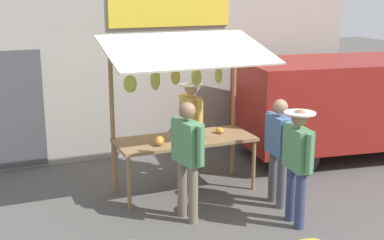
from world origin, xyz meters
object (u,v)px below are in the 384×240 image
object	(u,v)px
market_stall	(183,96)
vendor_with_sunhat	(191,120)
shopper_with_ponytail	(279,145)
parked_van	(347,99)
shopper_with_shopping_bag	(298,158)
shopper_in_striped_shirt	(188,152)

from	to	relation	value
market_stall	vendor_with_sunhat	world-z (taller)	market_stall
vendor_with_sunhat	shopper_with_ponytail	size ratio (longest dim) A/B	1.00
market_stall	parked_van	size ratio (longest dim) A/B	0.54
market_stall	shopper_with_shopping_bag	bearing A→B (deg)	118.44
shopper_with_ponytail	parked_van	world-z (taller)	parked_van
vendor_with_sunhat	parked_van	world-z (taller)	parked_van
market_stall	vendor_with_sunhat	xyz separation A→B (m)	(-0.43, -0.71, -0.60)
shopper_with_ponytail	shopper_with_shopping_bag	size ratio (longest dim) A/B	1.00
vendor_with_sunhat	market_stall	bearing A→B (deg)	-35.28
market_stall	shopper_with_shopping_bag	world-z (taller)	market_stall
shopper_in_striped_shirt	vendor_with_sunhat	bearing A→B (deg)	-34.27
vendor_with_sunhat	shopper_with_shopping_bag	bearing A→B (deg)	7.73
shopper_with_ponytail	market_stall	bearing A→B (deg)	48.60
vendor_with_sunhat	shopper_with_shopping_bag	distance (m)	2.55
shopper_with_ponytail	shopper_in_striped_shirt	distance (m)	1.44
shopper_in_striped_shirt	parked_van	xyz separation A→B (m)	(-3.91, -1.53, 0.13)
vendor_with_sunhat	shopper_in_striped_shirt	world-z (taller)	shopper_in_striped_shirt
shopper_with_shopping_bag	shopper_in_striped_shirt	xyz separation A→B (m)	(1.32, -0.72, 0.03)
market_stall	shopper_with_ponytail	size ratio (longest dim) A/B	1.53
shopper_with_shopping_bag	parked_van	distance (m)	3.44
market_stall	parked_van	distance (m)	3.61
vendor_with_sunhat	shopper_with_ponytail	bearing A→B (deg)	15.72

